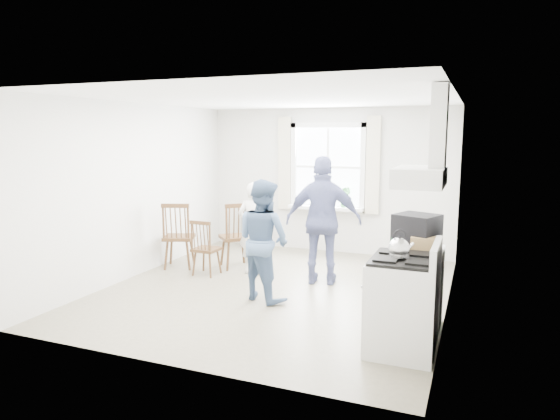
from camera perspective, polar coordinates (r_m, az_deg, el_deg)
The scene contains 16 objects.
room_shell at distance 6.74m, azimuth -0.48°, elevation 1.53°, with size 4.62×5.12×2.64m.
window_assembly at distance 9.02m, azimuth 5.43°, elevation 4.35°, with size 1.88×0.24×1.70m.
range_hood at distance 4.86m, azimuth 16.40°, elevation 5.51°, with size 0.45×0.76×0.94m.
shelf_unit at distance 9.54m, azimuth -2.96°, elevation -1.82°, with size 0.40×0.30×0.80m, color slate.
gas_stove at distance 5.15m, azimuth 13.90°, elevation -10.34°, with size 0.68×0.76×1.12m.
kettle at distance 4.95m, azimuth 13.46°, elevation -4.33°, with size 0.20×0.20×0.29m.
low_cabinet at distance 5.82m, azimuth 15.55°, elevation -8.54°, with size 0.50×0.55×0.90m, color white.
stereo_stack at distance 5.63m, azimuth 15.35°, elevation -2.39°, with size 0.54×0.51×0.38m.
cardboard_box at distance 5.47m, azimuth 16.12°, elevation -3.85°, with size 0.27×0.19×0.17m, color #997A4A.
windsor_chair_a at distance 8.06m, azimuth -11.69°, elevation -2.09°, with size 0.58×0.57×1.08m.
windsor_chair_b at distance 7.61m, azimuth -8.80°, elevation -3.63°, with size 0.38×0.37×0.87m.
windsor_chair_c at distance 7.93m, azimuth -4.89°, elevation -2.11°, with size 0.63×0.63×1.08m.
person_left at distance 7.63m, azimuth -2.94°, elevation -2.08°, with size 0.52×0.52×1.43m, color white.
person_mid at distance 6.45m, azimuth -1.92°, elevation -3.44°, with size 0.76×0.76×1.57m, color #4A648B.
person_right at distance 7.12m, azimuth 4.98°, elevation -1.22°, with size 1.08×1.08×1.84m, color navy.
potted_plant at distance 8.89m, azimuth 7.42°, elevation 1.48°, with size 0.20×0.20×0.37m, color #377C3C.
Camera 1 is at (2.53, -6.19, 2.14)m, focal length 32.00 mm.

